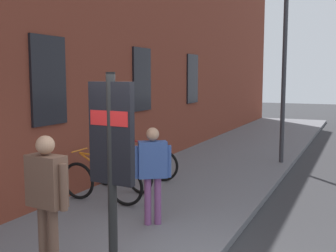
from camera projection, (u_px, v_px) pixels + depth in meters
ground at (326, 186)px, 9.44m from camera, size 60.00×60.00×0.00m
sidewalk_pavement at (233, 158)px, 12.39m from camera, size 24.00×3.50×0.12m
station_facade at (184, 27)px, 13.66m from camera, size 22.00×0.65×8.19m
bicycle_under_window at (102, 182)px, 7.76m from camera, size 0.48×1.77×0.97m
bicycle_mid_rack at (122, 171)px, 8.68m from camera, size 0.61×1.73×0.97m
bicycle_leaning_wall at (141, 163)px, 9.48m from camera, size 0.48×1.76×0.97m
transit_info_sign at (112, 147)px, 4.44m from camera, size 0.14×0.56×2.40m
pedestrian_crossing_street at (47, 190)px, 4.90m from camera, size 0.29×0.63×1.67m
pedestrian_by_facade at (153, 166)px, 6.54m from camera, size 0.44×0.51×1.56m
street_lamp at (285, 44)px, 11.10m from camera, size 0.28×0.28×5.47m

